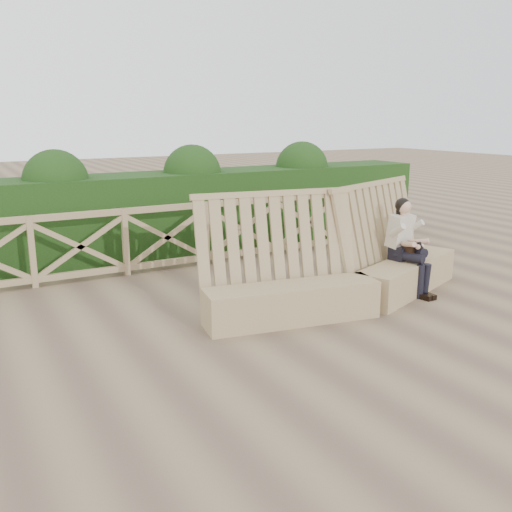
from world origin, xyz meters
TOP-DOWN VIEW (x-y plane):
  - ground at (0.00, 0.00)m, footprint 60.00×60.00m
  - bench at (1.53, 0.54)m, footprint 4.43×1.52m
  - woman at (2.58, 0.58)m, footprint 0.43×0.83m
  - guardrail at (0.00, 3.50)m, footprint 10.10×0.09m
  - hedge at (0.00, 4.70)m, footprint 12.00×1.20m

SIDE VIEW (x-z plane):
  - ground at x=0.00m, z-range 0.00..0.00m
  - bench at x=1.53m, z-range -0.40..1.21m
  - guardrail at x=0.00m, z-range 0.00..1.10m
  - hedge at x=0.00m, z-range 0.00..1.50m
  - woman at x=2.58m, z-range 0.06..1.45m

